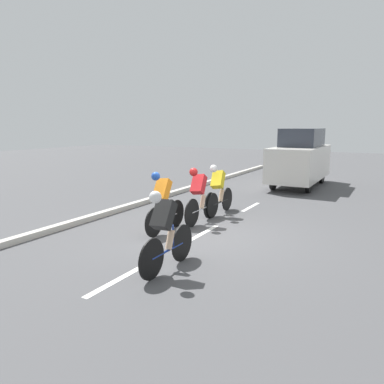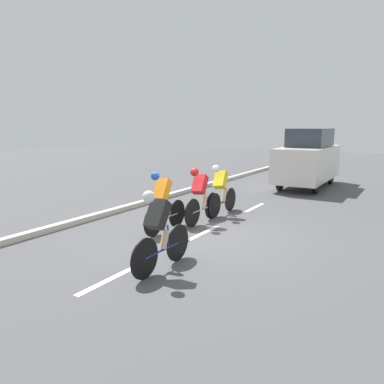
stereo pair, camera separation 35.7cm
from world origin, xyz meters
The scene contains 10 objects.
ground_plane centered at (0.00, 0.00, 0.00)m, with size 60.00×60.00×0.00m, color #4C4C4F.
lane_stripe_near centered at (0.00, 2.99, 0.00)m, with size 0.12×1.40×0.01m, color white.
lane_stripe_mid centered at (0.00, -0.21, 0.00)m, with size 0.12×1.40×0.01m, color white.
lane_stripe_far centered at (0.00, -3.41, 0.00)m, with size 0.12×1.40×0.01m, color white.
curb centered at (3.20, -0.21, 0.07)m, with size 0.20×27.95×0.14m, color beige.
cyclist_yellow centered at (0.48, -2.06, 0.75)m, with size 0.39×1.69×1.44m.
cyclist_black centered at (-0.48, 2.21, 0.75)m, with size 0.35×1.69×1.46m.
cyclist_red centered at (0.52, -0.95, 0.75)m, with size 0.38×1.73×1.47m.
cyclist_orange centered at (0.85, 0.23, 0.76)m, with size 0.37×1.66×1.47m.
support_car centered at (-0.36, -8.23, 1.17)m, with size 1.70×4.42×2.37m.
Camera 1 is at (-3.86, 7.42, 2.51)m, focal length 35.00 mm.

